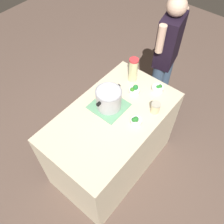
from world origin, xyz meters
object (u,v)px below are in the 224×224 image
Objects in this scene: lemonade_pitcher at (133,70)px; broccoli_bowl_back at (158,88)px; broccoli_bowl_front at (136,121)px; mason_jar at (155,108)px; person_cook at (165,59)px; cooking_pot at (109,98)px; broccoli_bowl_center at (134,90)px.

lemonade_pitcher is 0.31m from broccoli_bowl_back.
broccoli_bowl_front is at bearing -171.84° from broccoli_bowl_back.
lemonade_pitcher is at bearing 97.44° from broccoli_bowl_back.
mason_jar is 1.07× the size of broccoli_bowl_front.
mason_jar is 0.07× the size of person_cook.
broccoli_bowl_front is at bearing 164.69° from mason_jar.
cooking_pot is 0.32m from broccoli_bowl_center.
lemonade_pitcher is 0.47m from mason_jar.
broccoli_bowl_front is (0.00, -0.31, -0.08)m from cooking_pot.
broccoli_bowl_front is 0.47m from broccoli_bowl_back.
mason_jar is 0.83m from person_cook.
broccoli_bowl_center is 0.88× the size of broccoli_bowl_back.
mason_jar reaches higher than broccoli_bowl_back.
mason_jar is at bearing -59.09° from cooking_pot.
broccoli_bowl_back is at bearing 8.16° from broccoli_bowl_front.
broccoli_bowl_front reaches higher than broccoli_bowl_back.
cooking_pot is at bearing 152.54° from broccoli_bowl_back.
broccoli_bowl_back is (0.47, 0.07, -0.01)m from broccoli_bowl_front.
broccoli_bowl_front is 0.99× the size of broccoli_bowl_center.
lemonade_pitcher reaches higher than broccoli_bowl_center.
broccoli_bowl_back is (0.25, 0.13, -0.03)m from mason_jar.
broccoli_bowl_center is (0.07, 0.29, -0.02)m from mason_jar.
broccoli_bowl_back is (0.17, -0.17, -0.01)m from broccoli_bowl_center.
mason_jar is 0.23m from broccoli_bowl_front.
cooking_pot reaches higher than broccoli_bowl_back.
broccoli_bowl_center reaches higher than broccoli_bowl_back.
person_cook reaches higher than broccoli_bowl_center.
lemonade_pitcher is 0.21m from broccoli_bowl_center.
lemonade_pitcher is 2.55× the size of broccoli_bowl_center.
person_cook reaches higher than broccoli_bowl_front.
broccoli_bowl_front is 1.01m from person_cook.
broccoli_bowl_center is 0.24m from broccoli_bowl_back.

